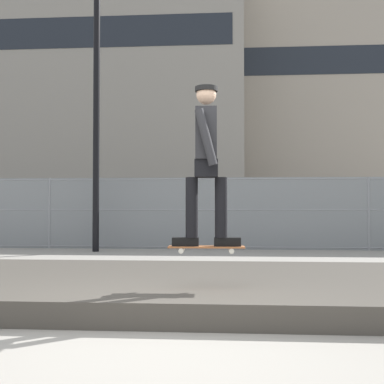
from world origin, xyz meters
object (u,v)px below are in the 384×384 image
object	(u,v)px
skater	(206,155)
parked_car_near	(27,215)
skateboard	(206,247)
street_lamp	(97,72)

from	to	relation	value
skater	parked_car_near	xyz separation A→B (m)	(-5.96, 9.68, -0.82)
skateboard	street_lamp	bearing A→B (deg)	114.11
street_lamp	parked_car_near	xyz separation A→B (m)	(-2.94, 2.92, -3.58)
skateboard	skater	bearing A→B (deg)	0.00
skateboard	street_lamp	size ratio (longest dim) A/B	0.11
skater	parked_car_near	bearing A→B (deg)	121.65
street_lamp	parked_car_near	bearing A→B (deg)	135.23
parked_car_near	street_lamp	bearing A→B (deg)	-44.77
skateboard	street_lamp	world-z (taller)	street_lamp
skateboard	skater	size ratio (longest dim) A/B	0.47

